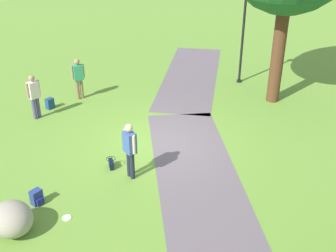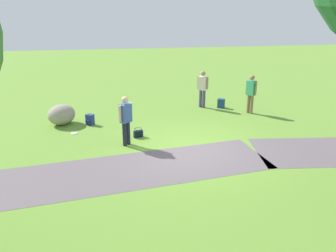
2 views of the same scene
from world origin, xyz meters
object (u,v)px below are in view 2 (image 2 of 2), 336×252
at_px(handbag_on_grass, 138,133).
at_px(spare_backpack_on_lawn, 221,103).
at_px(man_near_boulder, 251,91).
at_px(woman_with_handbag, 126,118).
at_px(backpack_by_boulder, 90,120).
at_px(lawn_boulder, 62,115).
at_px(frisbee_on_grass, 74,133).
at_px(passerby_on_path, 203,87).

xyz_separation_m(handbag_on_grass, spare_backpack_on_lawn, (-3.83, -2.96, 0.05)).
bearing_deg(spare_backpack_on_lawn, man_near_boulder, 136.24).
height_order(handbag_on_grass, spare_backpack_on_lawn, spare_backpack_on_lawn).
bearing_deg(woman_with_handbag, backpack_by_boulder, -59.45).
relative_size(lawn_boulder, backpack_by_boulder, 3.51).
xyz_separation_m(lawn_boulder, spare_backpack_on_lawn, (-6.60, -1.19, -0.19)).
distance_m(handbag_on_grass, spare_backpack_on_lawn, 4.84).
bearing_deg(backpack_by_boulder, man_near_boulder, -175.84).
relative_size(lawn_boulder, spare_backpack_on_lawn, 3.51).
distance_m(backpack_by_boulder, spare_backpack_on_lawn, 5.73).
distance_m(woman_with_handbag, handbag_on_grass, 1.10).
bearing_deg(frisbee_on_grass, lawn_boulder, -63.42).
height_order(woman_with_handbag, passerby_on_path, woman_with_handbag).
xyz_separation_m(man_near_boulder, passerby_on_path, (1.76, -1.11, -0.00)).
distance_m(man_near_boulder, spare_backpack_on_lawn, 1.51).
relative_size(handbag_on_grass, backpack_by_boulder, 0.86).
height_order(lawn_boulder, woman_with_handbag, woman_with_handbag).
xyz_separation_m(woman_with_handbag, spare_backpack_on_lawn, (-4.26, -3.58, -0.75)).
bearing_deg(spare_backpack_on_lawn, backpack_by_boulder, 14.01).
xyz_separation_m(man_near_boulder, frisbee_on_grass, (7.02, 1.35, -0.92)).
height_order(woman_with_handbag, handbag_on_grass, woman_with_handbag).
bearing_deg(spare_backpack_on_lawn, woman_with_handbag, 40.08).
bearing_deg(passerby_on_path, woman_with_handbag, 47.66).
height_order(backpack_by_boulder, spare_backpack_on_lawn, same).
relative_size(handbag_on_grass, spare_backpack_on_lawn, 0.86).
bearing_deg(passerby_on_path, lawn_boulder, 13.53).
height_order(woman_with_handbag, spare_backpack_on_lawn, woman_with_handbag).
xyz_separation_m(lawn_boulder, backpack_by_boulder, (-1.05, 0.19, -0.19)).
distance_m(lawn_boulder, passerby_on_path, 5.98).
bearing_deg(man_near_boulder, woman_with_handbag, 27.13).
height_order(woman_with_handbag, backpack_by_boulder, woman_with_handbag).
relative_size(man_near_boulder, frisbee_on_grass, 7.13).
distance_m(woman_with_handbag, man_near_boulder, 5.86).
bearing_deg(frisbee_on_grass, handbag_on_grass, 162.64).
xyz_separation_m(backpack_by_boulder, spare_backpack_on_lawn, (-5.55, -1.39, 0.00)).
bearing_deg(handbag_on_grass, lawn_boulder, -32.56).
height_order(lawn_boulder, spare_backpack_on_lawn, lawn_boulder).
distance_m(man_near_boulder, handbag_on_grass, 5.27).
relative_size(passerby_on_path, backpack_by_boulder, 4.01).
bearing_deg(lawn_boulder, spare_backpack_on_lawn, -169.77).
xyz_separation_m(passerby_on_path, spare_backpack_on_lawn, (-0.81, 0.20, -0.73)).
relative_size(passerby_on_path, frisbee_on_grass, 7.11).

